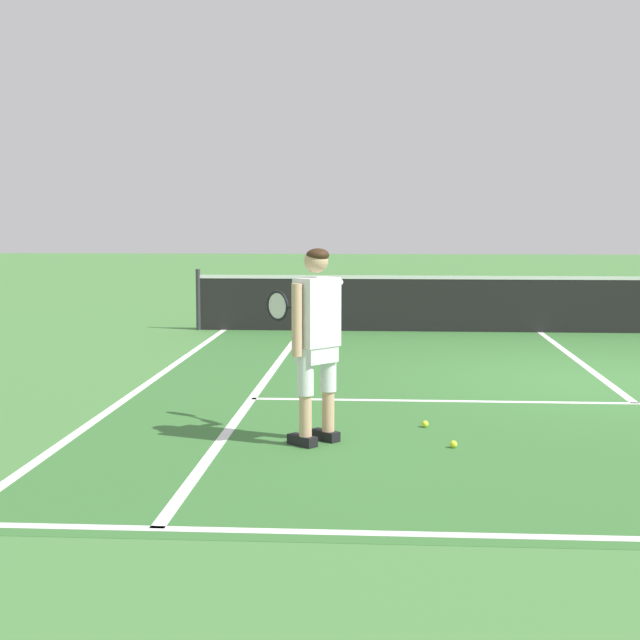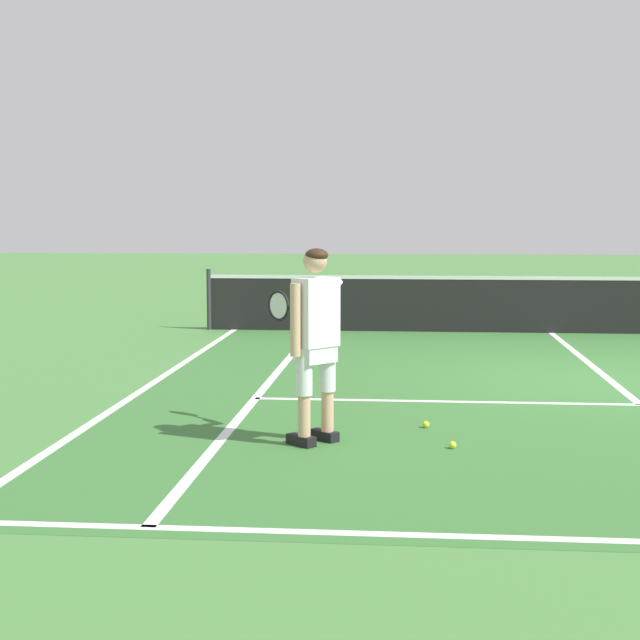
{
  "view_description": "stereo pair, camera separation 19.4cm",
  "coord_description": "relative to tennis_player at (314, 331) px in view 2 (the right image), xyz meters",
  "views": [
    {
      "loc": [
        -2.67,
        -11.87,
        1.98
      ],
      "look_at": [
        -3.26,
        -3.15,
        1.05
      ],
      "focal_mm": 54.5,
      "sensor_mm": 36.0,
      "label": 1
    },
    {
      "loc": [
        -2.48,
        -11.86,
        1.98
      ],
      "look_at": [
        -3.26,
        -3.15,
        1.05
      ],
      "focal_mm": 54.5,
      "sensor_mm": 36.0,
      "label": 2
    }
  ],
  "objects": [
    {
      "name": "ground_plane",
      "position": [
        3.27,
        3.52,
        -0.99
      ],
      "size": [
        80.0,
        80.0,
        0.0
      ],
      "primitive_type": "plane",
      "color": "#477F3D"
    },
    {
      "name": "court_inner_surface",
      "position": [
        3.27,
        3.0,
        -0.99
      ],
      "size": [
        10.98,
        11.25,
        0.0
      ],
      "primitive_type": "cube",
      "color": "#387033",
      "rests_on": "ground"
    },
    {
      "name": "line_service",
      "position": [
        3.27,
        2.03,
        -0.99
      ],
      "size": [
        8.23,
        0.1,
        0.01
      ],
      "primitive_type": "cube",
      "color": "white",
      "rests_on": "ground"
    },
    {
      "name": "line_centre_service",
      "position": [
        3.27,
        5.23,
        -0.99
      ],
      "size": [
        0.1,
        6.4,
        0.01
      ],
      "primitive_type": "cube",
      "color": "white",
      "rests_on": "ground"
    },
    {
      "name": "line_singles_left",
      "position": [
        -0.84,
        3.0,
        -0.99
      ],
      "size": [
        0.1,
        10.85,
        0.01
      ],
      "primitive_type": "cube",
      "color": "white",
      "rests_on": "ground"
    },
    {
      "name": "line_doubles_left",
      "position": [
        -2.22,
        3.0,
        -0.99
      ],
      "size": [
        0.1,
        10.85,
        0.01
      ],
      "primitive_type": "cube",
      "color": "white",
      "rests_on": "ground"
    },
    {
      "name": "tennis_net",
      "position": [
        3.27,
        8.43,
        -0.49
      ],
      "size": [
        11.96,
        0.08,
        1.07
      ],
      "color": "#333338",
      "rests_on": "ground"
    },
    {
      "name": "tennis_player",
      "position": [
        0.0,
        0.0,
        0.0
      ],
      "size": [
        0.79,
        1.14,
        1.71
      ],
      "color": "black",
      "rests_on": "ground"
    },
    {
      "name": "tennis_ball_near_feet",
      "position": [
        1.2,
        -0.1,
        -0.96
      ],
      "size": [
        0.07,
        0.07,
        0.07
      ],
      "primitive_type": "sphere",
      "color": "#CCE02D",
      "rests_on": "ground"
    },
    {
      "name": "tennis_ball_by_baseline",
      "position": [
        0.99,
        0.7,
        -0.96
      ],
      "size": [
        0.07,
        0.07,
        0.07
      ],
      "primitive_type": "sphere",
      "color": "#CCE02D",
      "rests_on": "ground"
    }
  ]
}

